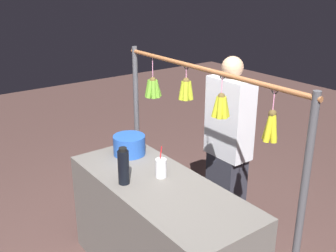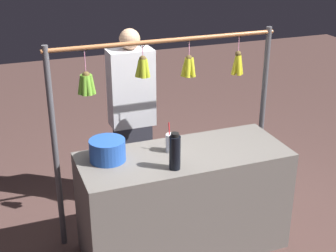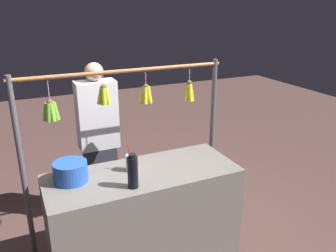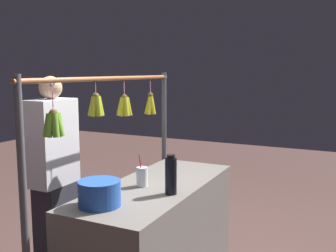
{
  "view_description": "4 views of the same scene",
  "coord_description": "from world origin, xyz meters",
  "px_view_note": "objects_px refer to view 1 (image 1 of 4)",
  "views": [
    {
      "loc": [
        -1.99,
        1.4,
        2.14
      ],
      "look_at": [
        -0.1,
        0.0,
        1.26
      ],
      "focal_mm": 42.76,
      "sensor_mm": 36.0,
      "label": 1
    },
    {
      "loc": [
        1.22,
        2.9,
        2.37
      ],
      "look_at": [
        0.13,
        0.0,
        1.05
      ],
      "focal_mm": 51.61,
      "sensor_mm": 36.0,
      "label": 2
    },
    {
      "loc": [
        0.87,
        2.34,
        2.09
      ],
      "look_at": [
        -0.22,
        0.0,
        1.17
      ],
      "focal_mm": 37.24,
      "sensor_mm": 36.0,
      "label": 3
    },
    {
      "loc": [
        2.4,
        1.28,
        1.62
      ],
      "look_at": [
        -0.2,
        0.0,
        1.21
      ],
      "focal_mm": 42.06,
      "sensor_mm": 36.0,
      "label": 4
    }
  ],
  "objects_px": {
    "water_bottle": "(123,167)",
    "vendor_person": "(228,152)",
    "drink_cup": "(161,168)",
    "blue_bucket": "(129,145)"
  },
  "relations": [
    {
      "from": "water_bottle",
      "to": "vendor_person",
      "type": "bearing_deg",
      "value": -89.84
    },
    {
      "from": "drink_cup",
      "to": "vendor_person",
      "type": "distance_m",
      "value": 0.75
    },
    {
      "from": "water_bottle",
      "to": "drink_cup",
      "type": "bearing_deg",
      "value": -105.7
    },
    {
      "from": "blue_bucket",
      "to": "vendor_person",
      "type": "bearing_deg",
      "value": -118.9
    },
    {
      "from": "water_bottle",
      "to": "vendor_person",
      "type": "height_order",
      "value": "vendor_person"
    },
    {
      "from": "blue_bucket",
      "to": "water_bottle",
      "type": "bearing_deg",
      "value": 144.23
    },
    {
      "from": "drink_cup",
      "to": "vendor_person",
      "type": "height_order",
      "value": "vendor_person"
    },
    {
      "from": "vendor_person",
      "to": "drink_cup",
      "type": "bearing_deg",
      "value": 95.88
    },
    {
      "from": "blue_bucket",
      "to": "drink_cup",
      "type": "relative_size",
      "value": 1.13
    },
    {
      "from": "water_bottle",
      "to": "drink_cup",
      "type": "distance_m",
      "value": 0.28
    }
  ]
}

